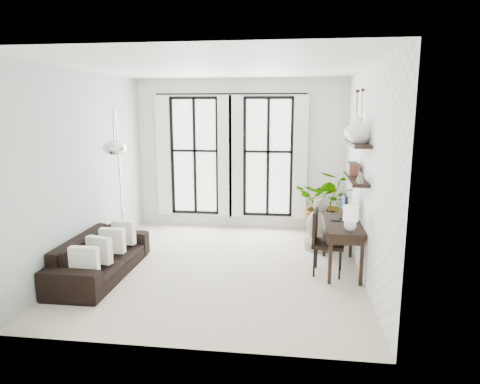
% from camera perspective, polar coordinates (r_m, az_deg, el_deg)
% --- Properties ---
extents(floor, '(5.00, 5.00, 0.00)m').
position_cam_1_polar(floor, '(7.21, -2.51, -9.87)').
color(floor, beige).
rests_on(floor, ground).
extents(ceiling, '(5.00, 5.00, 0.00)m').
position_cam_1_polar(ceiling, '(6.77, -2.74, 16.34)').
color(ceiling, white).
rests_on(ceiling, wall_back).
extents(wall_left, '(0.00, 5.00, 5.00)m').
position_cam_1_polar(wall_left, '(7.53, -19.77, 2.96)').
color(wall_left, '#A1B4AB').
rests_on(wall_left, floor).
extents(wall_right, '(0.00, 5.00, 5.00)m').
position_cam_1_polar(wall_right, '(6.79, 16.44, 2.35)').
color(wall_right, white).
rests_on(wall_right, floor).
extents(wall_back, '(4.50, 0.00, 4.50)m').
position_cam_1_polar(wall_back, '(9.26, 0.06, 5.01)').
color(wall_back, white).
rests_on(wall_back, floor).
extents(windows, '(3.26, 0.13, 2.65)m').
position_cam_1_polar(windows, '(9.22, -1.24, 4.73)').
color(windows, white).
rests_on(windows, wall_back).
extents(wall_shelves, '(0.25, 1.30, 0.60)m').
position_cam_1_polar(wall_shelves, '(6.89, 15.16, 3.61)').
color(wall_shelves, black).
rests_on(wall_shelves, wall_right).
extents(sofa, '(0.85, 2.15, 0.63)m').
position_cam_1_polar(sofa, '(7.08, -18.08, -8.14)').
color(sofa, black).
rests_on(sofa, floor).
extents(throw_pillows, '(0.40, 1.52, 0.40)m').
position_cam_1_polar(throw_pillows, '(6.98, -17.43, -6.77)').
color(throw_pillows, silver).
rests_on(throw_pillows, sofa).
extents(plant, '(1.45, 1.32, 1.42)m').
position_cam_1_polar(plant, '(8.66, 11.81, -1.63)').
color(plant, '#2D7228').
rests_on(plant, floor).
extents(desk, '(0.57, 1.34, 1.18)m').
position_cam_1_polar(desk, '(6.98, 13.50, -4.54)').
color(desk, black).
rests_on(desk, floor).
extents(desk_chair, '(0.55, 0.55, 1.02)m').
position_cam_1_polar(desk_chair, '(6.87, 10.94, -6.01)').
color(desk_chair, black).
rests_on(desk_chair, floor).
extents(arc_lamp, '(0.77, 1.46, 2.60)m').
position_cam_1_polar(arc_lamp, '(7.22, -16.16, 6.00)').
color(arc_lamp, silver).
rests_on(arc_lamp, floor).
extents(buddha, '(0.54, 0.54, 0.97)m').
position_cam_1_polar(buddha, '(8.06, 10.58, -4.73)').
color(buddha, gray).
rests_on(buddha, floor).
extents(vase_a, '(0.37, 0.37, 0.38)m').
position_cam_1_polar(vase_a, '(6.56, 15.74, 7.94)').
color(vase_a, white).
rests_on(vase_a, shelf_upper).
extents(vase_b, '(0.37, 0.37, 0.38)m').
position_cam_1_polar(vase_b, '(6.96, 15.27, 8.12)').
color(vase_b, white).
rests_on(vase_b, shelf_upper).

